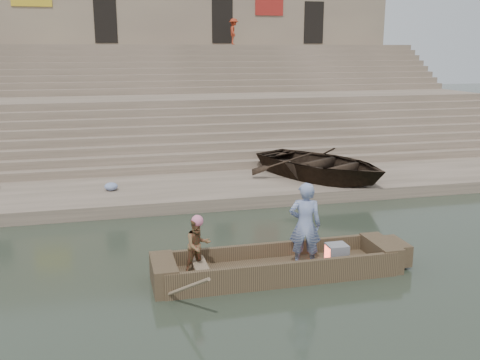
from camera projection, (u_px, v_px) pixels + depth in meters
name	position (u px, v px, depth m)	size (l,w,h in m)	color
ground	(232.00, 297.00, 11.19)	(120.00, 120.00, 0.00)	#293225
lower_landing	(179.00, 192.00, 18.69)	(32.00, 4.00, 0.40)	gray
mid_landing	(157.00, 127.00, 25.48)	(32.00, 3.00, 2.80)	gray
upper_landing	(145.00, 90.00, 31.80)	(32.00, 3.00, 5.20)	gray
ghat_steps	(153.00, 114.00, 26.98)	(32.00, 11.00, 5.20)	gray
building_wall	(138.00, 39.00, 34.86)	(32.00, 5.07, 11.20)	gray
main_rowboat	(277.00, 271.00, 12.24)	(5.00, 1.30, 0.22)	brown
rowboat_trim	(286.00, 262.00, 12.23)	(6.04, 2.63, 1.91)	brown
standing_man	(305.00, 225.00, 12.00)	(0.71, 0.46, 1.94)	navy
rowing_man	(198.00, 245.00, 11.76)	(0.60, 0.47, 1.24)	#21652E
television	(336.00, 253.00, 12.49)	(0.46, 0.42, 0.40)	gray
beached_rowboat	(321.00, 164.00, 19.56)	(3.72, 5.21, 1.08)	#2D2116
pedestrian	(234.00, 32.00, 32.56)	(1.00, 0.57, 1.54)	#9C311A
cloth_bundles	(26.00, 188.00, 17.80)	(4.69, 1.64, 0.26)	#3F5999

